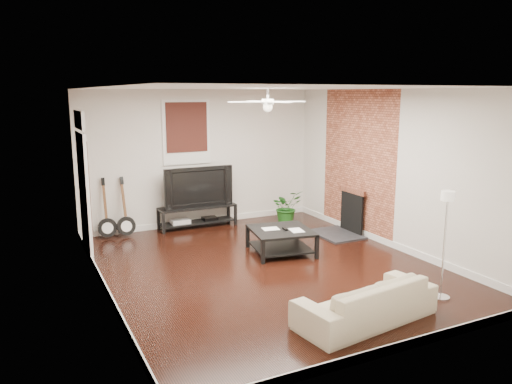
% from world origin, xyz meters
% --- Properties ---
extents(room, '(5.01, 6.01, 2.81)m').
position_xyz_m(room, '(0.00, 0.00, 1.40)').
color(room, black).
rests_on(room, ground).
extents(brick_accent, '(0.02, 2.20, 2.80)m').
position_xyz_m(brick_accent, '(2.49, 1.00, 1.40)').
color(brick_accent, brown).
rests_on(brick_accent, floor).
extents(fireplace, '(0.80, 1.10, 0.92)m').
position_xyz_m(fireplace, '(2.20, 1.00, 0.46)').
color(fireplace, black).
rests_on(fireplace, floor).
extents(window_back, '(1.00, 0.06, 1.30)m').
position_xyz_m(window_back, '(-0.30, 2.97, 1.95)').
color(window_back, '#37110F').
rests_on(window_back, wall_back).
extents(door_left, '(0.08, 1.00, 2.50)m').
position_xyz_m(door_left, '(-2.46, 1.90, 1.25)').
color(door_left, white).
rests_on(door_left, wall_left).
extents(tv_stand, '(1.60, 0.43, 0.45)m').
position_xyz_m(tv_stand, '(-0.18, 2.78, 0.22)').
color(tv_stand, black).
rests_on(tv_stand, floor).
extents(tv, '(1.44, 0.19, 0.83)m').
position_xyz_m(tv, '(-0.18, 2.80, 0.86)').
color(tv, black).
rests_on(tv, tv_stand).
extents(coffee_table, '(1.16, 1.16, 0.42)m').
position_xyz_m(coffee_table, '(0.55, 0.54, 0.21)').
color(coffee_table, black).
rests_on(coffee_table, floor).
extents(sofa, '(1.90, 0.95, 0.53)m').
position_xyz_m(sofa, '(0.19, -2.23, 0.27)').
color(sofa, tan).
rests_on(sofa, floor).
extents(floor_lamp, '(0.28, 0.28, 1.49)m').
position_xyz_m(floor_lamp, '(1.54, -2.13, 0.74)').
color(floor_lamp, silver).
rests_on(floor_lamp, floor).
extents(potted_plant, '(0.70, 0.63, 0.71)m').
position_xyz_m(potted_plant, '(1.64, 2.26, 0.35)').
color(potted_plant, '#1C5919').
rests_on(potted_plant, floor).
extents(guitar_left, '(0.36, 0.26, 1.17)m').
position_xyz_m(guitar_left, '(-2.00, 2.75, 0.59)').
color(guitar_left, black).
rests_on(guitar_left, floor).
extents(guitar_right, '(0.39, 0.29, 1.17)m').
position_xyz_m(guitar_right, '(-1.65, 2.72, 0.59)').
color(guitar_right, black).
rests_on(guitar_right, floor).
extents(ceiling_fan, '(1.24, 1.24, 0.32)m').
position_xyz_m(ceiling_fan, '(0.00, 0.00, 2.60)').
color(ceiling_fan, white).
rests_on(ceiling_fan, ceiling).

